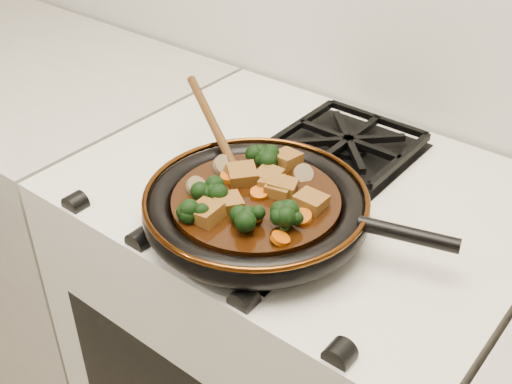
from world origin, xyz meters
The scene contains 31 objects.
stove centered at (0.00, 1.69, 0.45)m, with size 0.76×0.60×0.90m, color silver.
burner_grate_front centered at (0.00, 1.55, 0.91)m, with size 0.23×0.23×0.03m, color black, non-canonical shape.
burner_grate_back centered at (0.00, 1.83, 0.91)m, with size 0.23×0.23×0.03m, color black, non-canonical shape.
skillet centered at (0.02, 1.54, 0.94)m, with size 0.46×0.34×0.05m.
braising_sauce centered at (0.01, 1.54, 0.95)m, with size 0.25×0.25×0.02m, color black.
tofu_cube_0 centered at (0.03, 1.58, 0.97)m, with size 0.04×0.04×0.02m, color brown.
tofu_cube_1 centered at (0.02, 1.58, 0.97)m, with size 0.04×0.03×0.02m, color brown.
tofu_cube_2 centered at (-0.01, 1.65, 0.97)m, with size 0.04×0.04×0.02m, color brown.
tofu_cube_3 centered at (-0.01, 1.46, 0.97)m, with size 0.04×0.04×0.02m, color brown.
tofu_cube_4 centered at (0.00, 1.59, 0.97)m, with size 0.04×0.04×0.02m, color brown.
tofu_cube_5 centered at (0.00, 1.50, 0.97)m, with size 0.04×0.04×0.02m, color brown.
tofu_cube_6 centered at (0.09, 1.58, 0.97)m, with size 0.04×0.04×0.02m, color brown.
tofu_cube_7 centered at (-0.03, 1.57, 0.97)m, with size 0.04×0.04×0.02m, color brown.
tofu_cube_8 centered at (0.03, 1.57, 0.97)m, with size 0.04×0.03×0.02m, color brown.
broccoli_floret_0 centered at (-0.03, 1.50, 0.97)m, with size 0.06×0.06×0.05m, color black, non-canonical shape.
broccoli_floret_1 centered at (0.04, 1.48, 0.97)m, with size 0.06×0.06×0.05m, color black, non-canonical shape.
broccoli_floret_2 centered at (-0.02, 1.45, 0.97)m, with size 0.06×0.06×0.05m, color black, non-canonical shape.
broccoli_floret_3 centered at (0.09, 1.51, 0.97)m, with size 0.06×0.06×0.06m, color black, non-canonical shape.
broccoli_floret_4 centered at (-0.04, 1.62, 0.97)m, with size 0.06×0.06×0.05m, color black, non-canonical shape.
broccoli_floret_5 centered at (-0.03, 1.62, 0.97)m, with size 0.06×0.06×0.05m, color black, non-canonical shape.
carrot_coin_0 centered at (-0.05, 1.56, 0.96)m, with size 0.03×0.03×0.01m, color #BA4C05.
carrot_coin_1 centered at (0.01, 1.55, 0.96)m, with size 0.03×0.03×0.01m, color #BA4C05.
carrot_coin_2 centered at (0.10, 1.48, 0.96)m, with size 0.03×0.03×0.01m, color #BA4C05.
carrot_coin_3 centered at (0.10, 1.54, 0.96)m, with size 0.03×0.03×0.01m, color #BA4C05.
carrot_coin_4 centered at (0.04, 1.50, 0.96)m, with size 0.03×0.03×0.01m, color #BA4C05.
mushroom_slice_0 centered at (-0.03, 1.63, 0.97)m, with size 0.04×0.04×0.01m, color brown.
mushroom_slice_1 centered at (-0.07, 1.58, 0.97)m, with size 0.03×0.03×0.01m, color brown.
mushroom_slice_2 centered at (-0.07, 1.57, 0.97)m, with size 0.04×0.04×0.01m, color brown.
mushroom_slice_3 centered at (-0.07, 1.50, 0.97)m, with size 0.03×0.03×0.01m, color brown.
mushroom_slice_4 centered at (0.04, 1.63, 0.97)m, with size 0.03×0.03×0.01m, color brown.
wooden_spoon centered at (-0.11, 1.61, 0.98)m, with size 0.14×0.10×0.24m.
Camera 1 is at (0.50, 0.94, 1.51)m, focal length 45.00 mm.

